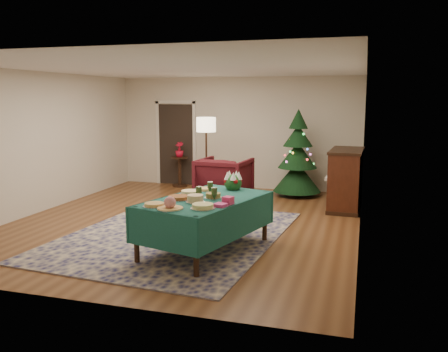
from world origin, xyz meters
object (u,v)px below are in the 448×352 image
(floor_lamp, at_px, (206,129))
(christmas_tree, at_px, (298,157))
(armchair, at_px, (224,178))
(side_table, at_px, (180,172))
(piano, at_px, (346,180))
(gift_box, at_px, (228,200))
(potted_plant, at_px, (179,153))
(buffet_table, at_px, (205,209))

(floor_lamp, bearing_deg, christmas_tree, 19.16)
(armchair, bearing_deg, floor_lamp, -34.93)
(armchair, bearing_deg, side_table, -37.01)
(christmas_tree, height_order, piano, christmas_tree)
(piano, bearing_deg, armchair, -177.59)
(floor_lamp, bearing_deg, armchair, -40.10)
(gift_box, xyz_separation_m, floor_lamp, (-1.65, 3.98, 0.68))
(floor_lamp, distance_m, christmas_tree, 2.15)
(potted_plant, bearing_deg, side_table, 116.57)
(armchair, bearing_deg, piano, -172.42)
(potted_plant, bearing_deg, floor_lamp, -43.26)
(buffet_table, bearing_deg, christmas_tree, 80.86)
(piano, bearing_deg, side_table, 161.85)
(floor_lamp, xyz_separation_m, piano, (3.05, -0.36, -0.92))
(side_table, bearing_deg, piano, -18.15)
(gift_box, bearing_deg, piano, 68.81)
(christmas_tree, bearing_deg, armchair, -140.45)
(buffet_table, xyz_separation_m, christmas_tree, (0.71, 4.39, 0.26))
(side_table, distance_m, potted_plant, 0.49)
(armchair, height_order, christmas_tree, christmas_tree)
(christmas_tree, bearing_deg, floor_lamp, -160.84)
(potted_plant, bearing_deg, christmas_tree, -5.75)
(floor_lamp, bearing_deg, potted_plant, 136.74)
(floor_lamp, bearing_deg, side_table, 136.74)
(armchair, height_order, side_table, armchair)
(buffet_table, bearing_deg, piano, 61.59)
(buffet_table, relative_size, side_table, 3.02)
(christmas_tree, bearing_deg, side_table, 174.25)
(potted_plant, height_order, christmas_tree, christmas_tree)
(side_table, relative_size, piano, 0.53)
(potted_plant, relative_size, piano, 0.27)
(buffet_table, relative_size, christmas_tree, 1.15)
(floor_lamp, bearing_deg, piano, -6.81)
(armchair, xyz_separation_m, side_table, (-1.59, 1.45, -0.16))
(christmas_tree, xyz_separation_m, piano, (1.11, -1.04, -0.30))
(buffet_table, relative_size, piano, 1.60)
(buffet_table, bearing_deg, gift_box, -31.76)
(armchair, xyz_separation_m, piano, (2.49, 0.10, 0.06))
(buffet_table, distance_m, piano, 3.81)
(gift_box, height_order, armchair, armchair)
(buffet_table, height_order, piano, piano)
(armchair, relative_size, christmas_tree, 0.54)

